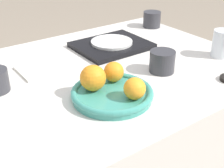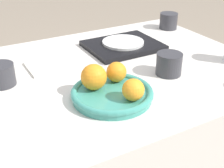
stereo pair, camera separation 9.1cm
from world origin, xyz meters
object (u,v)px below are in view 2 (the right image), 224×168
object	(u,v)px
serving_tray	(123,46)
side_plate	(123,42)
fruit_platter	(112,94)
orange_1	(133,90)
cup_0	(169,21)
napkin	(43,67)
orange_0	(94,77)
orange_2	(116,72)
cup_1	(169,64)
cup_3	(1,75)

from	to	relation	value
serving_tray	side_plate	world-z (taller)	side_plate
fruit_platter	side_plate	distance (m)	0.42
orange_1	cup_0	distance (m)	0.75
orange_1	napkin	size ratio (longest dim) A/B	0.46
cup_0	napkin	size ratio (longest dim) A/B	0.62
serving_tray	orange_0	bearing A→B (deg)	-133.61
side_plate	napkin	xyz separation A→B (m)	(-0.35, -0.03, -0.02)
fruit_platter	orange_2	world-z (taller)	orange_2
orange_2	serving_tray	distance (m)	0.35
cup_1	cup_3	distance (m)	0.56
side_plate	napkin	distance (m)	0.36
orange_1	cup_0	size ratio (longest dim) A/B	0.75
serving_tray	napkin	distance (m)	0.35
orange_2	fruit_platter	bearing A→B (deg)	-130.07
orange_1	cup_1	world-z (taller)	orange_1
cup_1	napkin	xyz separation A→B (m)	(-0.36, 0.26, -0.03)
orange_0	cup_0	size ratio (longest dim) A/B	0.92
fruit_platter	napkin	bearing A→B (deg)	109.48
orange_2	orange_1	bearing A→B (deg)	-97.58
cup_1	cup_3	bearing A→B (deg)	158.82
cup_3	napkin	world-z (taller)	cup_3
orange_2	side_plate	distance (m)	0.35
orange_2	cup_0	bearing A→B (deg)	37.25
side_plate	cup_0	bearing A→B (deg)	19.27
cup_0	cup_1	xyz separation A→B (m)	(-0.32, -0.40, 0.00)
orange_1	cup_3	size ratio (longest dim) A/B	0.72
fruit_platter	orange_1	bearing A→B (deg)	-64.40
cup_0	fruit_platter	bearing A→B (deg)	-141.46
orange_0	serving_tray	xyz separation A→B (m)	(0.28, 0.29, -0.05)
cup_1	orange_2	bearing A→B (deg)	178.41
orange_0	orange_2	size ratio (longest dim) A/B	1.23
orange_1	cup_3	world-z (taller)	orange_1
orange_1	side_plate	size ratio (longest dim) A/B	0.37
orange_2	cup_1	xyz separation A→B (m)	(0.21, -0.01, -0.02)
orange_2	cup_1	bearing A→B (deg)	-1.59
orange_2	side_plate	world-z (taller)	orange_2
orange_1	serving_tray	distance (m)	0.46
fruit_platter	cup_0	bearing A→B (deg)	38.54
orange_0	cup_1	bearing A→B (deg)	0.89
orange_0	orange_1	xyz separation A→B (m)	(0.07, -0.11, -0.01)
side_plate	serving_tray	bearing A→B (deg)	0.00
cup_0	cup_3	size ratio (longest dim) A/B	0.96
orange_0	cup_3	bearing A→B (deg)	138.32
orange_1	cup_3	distance (m)	0.44
cup_3	napkin	size ratio (longest dim) A/B	0.64
orange_2	cup_1	world-z (taller)	orange_2
fruit_platter	orange_0	world-z (taller)	orange_0
orange_0	serving_tray	bearing A→B (deg)	46.39
serving_tray	cup_0	xyz separation A→B (m)	(0.33, 0.11, 0.03)
fruit_platter	side_plate	world-z (taller)	fruit_platter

